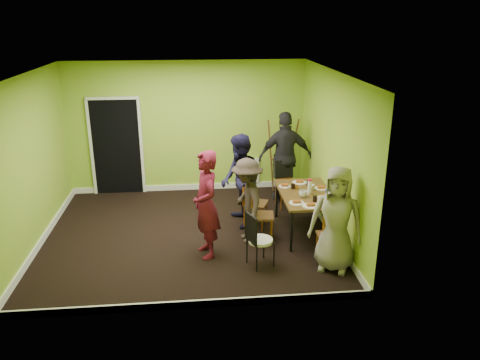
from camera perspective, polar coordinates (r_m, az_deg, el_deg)
The scene contains 28 objects.
ground at distance 8.39m, azimuth -6.18°, elevation -6.55°, with size 5.00×5.00×0.00m, color black.
room_walls at distance 8.05m, azimuth -6.61°, elevation -0.09°, with size 5.04×4.54×2.82m.
dining_table at distance 8.22m, azimuth 8.08°, elevation -1.90°, with size 0.90×1.50×0.75m.
chair_left_far at distance 8.46m, azimuth 1.42°, elevation -2.24°, with size 0.51×0.51×0.95m.
chair_left_near at distance 7.97m, azimuth 2.18°, elevation -3.77°, with size 0.43×0.43×0.93m.
chair_back_end at distance 9.44m, azimuth 5.35°, elevation 0.80°, with size 0.44×0.50×0.92m.
chair_front_end at distance 7.39m, azimuth 11.07°, elevation -6.36°, with size 0.37×0.37×0.88m.
chair_bentwood at distance 7.15m, azimuth 2.10°, elevation -6.99°, with size 0.45×0.44×0.87m.
easel at distance 9.88m, azimuth 5.08°, elevation 2.75°, with size 0.67×0.63×1.68m.
plate_near_left at distance 8.44m, azimuth 5.46°, elevation -0.77°, with size 0.22×0.22×0.01m, color white.
plate_near_right at distance 7.73m, azimuth 6.93°, elevation -2.78°, with size 0.25×0.25×0.01m, color white.
plate_far_back at distance 8.66m, azimuth 7.26°, elevation -0.30°, with size 0.27×0.27×0.01m, color white.
plate_far_front at distance 7.64m, azimuth 8.60°, elevation -3.13°, with size 0.27×0.27×0.01m, color white.
plate_wall_back at distance 8.43m, azimuth 9.88°, elevation -1.01°, with size 0.24×0.24×0.01m, color white.
plate_wall_front at distance 8.02m, azimuth 10.20°, elevation -2.12°, with size 0.22×0.22×0.01m, color white.
thermos at distance 8.12m, azimuth 8.47°, elevation -0.90°, with size 0.07×0.07×0.24m, color white.
blue_bottle at distance 7.87m, azimuth 10.63°, elevation -1.81°, with size 0.07×0.07×0.21m, color #1726AE.
orange_bottle at distance 8.35m, azimuth 6.89°, elevation -0.82°, with size 0.04×0.04×0.08m, color #C16112.
glass_mid at distance 8.34m, azimuth 6.49°, elevation -0.78°, with size 0.07×0.07×0.09m, color black.
glass_back at distance 8.53m, azimuth 8.29°, elevation -0.37°, with size 0.06×0.06×0.09m, color black.
glass_front at distance 7.83m, azimuth 9.11°, elevation -2.25°, with size 0.07×0.07×0.10m, color black.
cup_a at distance 7.99m, azimuth 7.71°, elevation -1.68°, with size 0.14×0.14×0.11m, color white.
cup_b at distance 8.32m, azimuth 8.70°, elevation -0.90°, with size 0.11×0.11×0.10m, color white.
person_standing at distance 7.33m, azimuth -4.15°, elevation -3.02°, with size 0.63×0.42×1.74m, color maroon.
person_left_far at distance 8.39m, azimuth 0.01°, elevation -0.13°, with size 0.83×0.64×1.70m, color black.
person_left_near at distance 7.84m, azimuth 0.89°, elevation -2.52°, with size 0.94×0.54×1.46m, color #312620.
person_back_end at distance 9.54m, azimuth 5.53°, elevation 2.78°, with size 1.09×0.46×1.87m, color #232227.
person_front_end at distance 7.08m, azimuth 11.65°, elevation -4.72°, with size 0.80×0.52×1.63m, color gray.
Camera 1 is at (0.15, -7.54, 3.68)m, focal length 35.00 mm.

